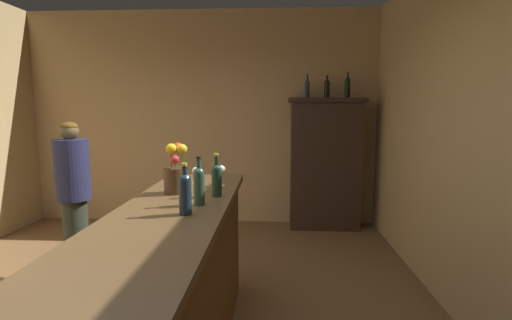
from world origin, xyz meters
TOP-DOWN VIEW (x-y plane):
  - wall_back at (0.00, 3.08)m, footprint 5.01×0.12m
  - bar_counter at (0.43, -0.19)m, footprint 0.65×2.42m
  - display_cabinet at (1.72, 2.79)m, footprint 1.00×0.40m
  - wine_bottle_chardonnay at (0.58, -0.03)m, footprint 0.07×0.07m
  - wine_bottle_pinot at (0.55, -0.24)m, footprint 0.07×0.07m
  - wine_bottle_merlot at (0.65, 0.20)m, footprint 0.07×0.07m
  - wine_glass_front at (0.42, 0.64)m, footprint 0.07×0.07m
  - wine_glass_mid at (0.64, 0.54)m, footprint 0.06×0.06m
  - flower_arrangement at (0.35, 0.28)m, footprint 0.17×0.15m
  - cheese_plate at (0.25, 0.62)m, footprint 0.15×0.15m
  - display_bottle_left at (1.46, 2.79)m, footprint 0.06×0.06m
  - display_bottle_midleft at (1.72, 2.79)m, footprint 0.07×0.07m
  - display_bottle_center at (1.99, 2.79)m, footprint 0.07×0.07m
  - patron_tall at (-0.89, 1.16)m, footprint 0.32×0.32m

SIDE VIEW (x-z plane):
  - bar_counter at x=0.43m, z-range 0.00..1.05m
  - patron_tall at x=-0.89m, z-range 0.07..1.59m
  - display_cabinet at x=1.72m, z-range 0.04..1.81m
  - cheese_plate at x=0.25m, z-range 1.05..1.06m
  - wine_glass_front at x=0.42m, z-range 1.08..1.20m
  - wine_glass_mid at x=0.64m, z-range 1.09..1.24m
  - wine_bottle_merlot at x=0.65m, z-range 1.03..1.32m
  - wine_bottle_pinot at x=0.55m, z-range 1.03..1.32m
  - wine_bottle_chardonnay at x=0.58m, z-range 1.03..1.33m
  - flower_arrangement at x=0.35m, z-range 1.02..1.37m
  - wall_back at x=0.00m, z-range 0.00..2.98m
  - display_bottle_midleft at x=1.72m, z-range 1.76..2.05m
  - display_bottle_left at x=1.46m, z-range 1.75..2.06m
  - display_bottle_center at x=1.99m, z-range 1.76..2.09m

